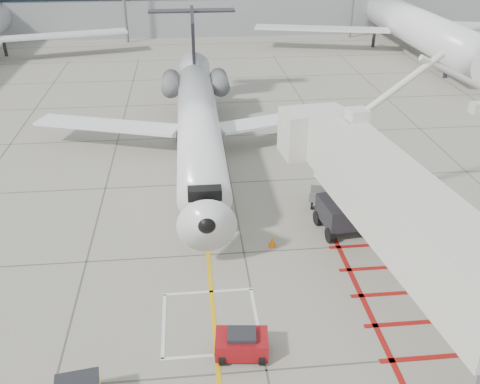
{
  "coord_description": "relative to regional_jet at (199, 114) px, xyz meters",
  "views": [
    {
      "loc": [
        -2.53,
        -18.74,
        15.79
      ],
      "look_at": [
        0.0,
        6.0,
        2.5
      ],
      "focal_mm": 40.0,
      "sensor_mm": 36.0,
      "label": 1
    }
  ],
  "objects": [
    {
      "name": "cone_nose",
      "position": [
        0.4,
        -9.08,
        -3.83
      ],
      "size": [
        0.35,
        0.35,
        0.48
      ],
      "primitive_type": "cone",
      "color": "#FF4B0D",
      "rests_on": "ground_plane"
    },
    {
      "name": "regional_jet",
      "position": [
        0.0,
        0.0,
        0.0
      ],
      "size": [
        24.78,
        31.19,
        8.15
      ],
      "primitive_type": null,
      "rotation": [
        0.0,
        0.0,
        -0.0
      ],
      "color": "white",
      "rests_on": "ground_plane"
    },
    {
      "name": "baggage_cart",
      "position": [
        7.15,
        -5.67,
        -3.5
      ],
      "size": [
        2.08,
        1.65,
        1.15
      ],
      "primitive_type": null,
      "rotation": [
        0.0,
        0.0,
        -0.31
      ],
      "color": "#5B5B60",
      "rests_on": "ground_plane"
    },
    {
      "name": "ground_plane",
      "position": [
        1.85,
        -13.96,
        -4.07
      ],
      "size": [
        260.0,
        260.0,
        0.0
      ],
      "primitive_type": "plane",
      "color": "gray",
      "rests_on": "ground"
    },
    {
      "name": "jet_bridge",
      "position": [
        8.2,
        -14.42,
        -0.19
      ],
      "size": [
        11.59,
        20.41,
        7.76
      ],
      "primitive_type": null,
      "rotation": [
        0.0,
        0.0,
        0.13
      ],
      "color": "silver",
      "rests_on": "ground_plane"
    },
    {
      "name": "pushback_tug",
      "position": [
        1.0,
        -17.03,
        -3.47
      ],
      "size": [
        2.19,
        1.5,
        1.21
      ],
      "primitive_type": null,
      "rotation": [
        0.0,
        0.0,
        -0.11
      ],
      "color": "maroon",
      "rests_on": "ground_plane"
    },
    {
      "name": "ground_power_unit",
      "position": [
        11.78,
        -9.07,
        -3.02
      ],
      "size": [
        2.99,
        2.23,
        2.11
      ],
      "primitive_type": null,
      "rotation": [
        0.0,
        0.0,
        0.28
      ],
      "color": "silver",
      "rests_on": "ground_plane"
    },
    {
      "name": "cone_side",
      "position": [
        3.41,
        -9.51,
        -3.79
      ],
      "size": [
        0.4,
        0.4,
        0.56
      ],
      "primitive_type": "cone",
      "color": "orange",
      "rests_on": "ground_plane"
    }
  ]
}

